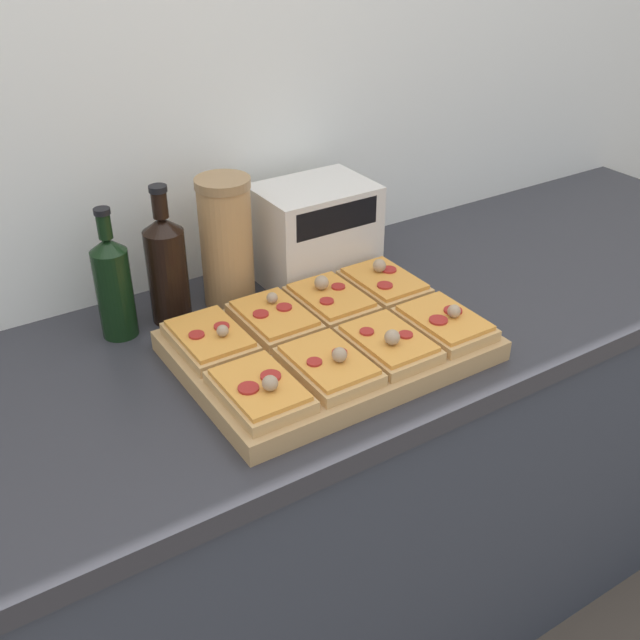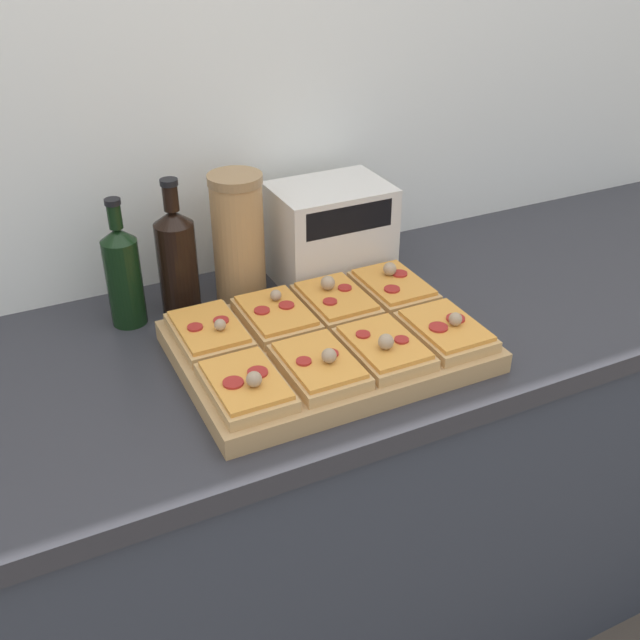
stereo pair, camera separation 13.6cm
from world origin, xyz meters
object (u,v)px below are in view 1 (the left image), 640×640
Objects in this scene: cutting_board at (329,346)px; toaster_oven at (315,232)px; olive_oil_bottle at (114,285)px; wine_bottle at (167,267)px; grain_jar_tall at (225,243)px.

cutting_board is 0.32m from toaster_oven.
olive_oil_bottle reaches higher than toaster_oven.
grain_jar_tall is at bearing 0.00° from wine_bottle.
olive_oil_bottle is at bearing 180.00° from grain_jar_tall.
olive_oil_bottle is at bearing 179.89° from toaster_oven.
wine_bottle is 0.33m from toaster_oven.
grain_jar_tall is at bearing 179.77° from toaster_oven.
cutting_board is 0.35m from wine_bottle.
toaster_oven is (0.14, 0.27, 0.09)m from cutting_board.
toaster_oven reaches higher than cutting_board.
grain_jar_tall reaches higher than olive_oil_bottle.
wine_bottle is at bearing 124.46° from cutting_board.
wine_bottle reaches higher than cutting_board.
grain_jar_tall is 0.21m from toaster_oven.
wine_bottle is (0.11, 0.00, 0.01)m from olive_oil_bottle.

